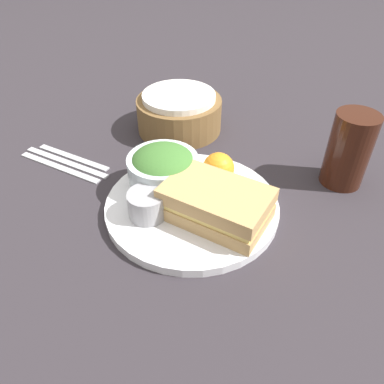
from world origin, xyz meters
TOP-DOWN VIEW (x-y plane):
  - ground_plane at (0.00, 0.00)m, footprint 4.00×4.00m
  - plate at (0.00, 0.00)m, footprint 0.27×0.27m
  - sandwich at (0.04, -0.02)m, footprint 0.17×0.13m
  - salad_bowl at (-0.06, 0.03)m, footprint 0.11×0.11m
  - dressing_cup at (-0.05, -0.05)m, footprint 0.06×0.06m
  - orange_wedge at (0.03, 0.06)m, footprint 0.05×0.05m
  - drink_glass at (0.22, 0.14)m, footprint 0.07×0.07m
  - bread_basket at (-0.10, 0.23)m, footprint 0.17×0.17m
  - fork at (-0.26, 0.04)m, footprint 0.18×0.05m
  - knife at (-0.26, 0.06)m, footprint 0.19×0.05m
  - spoon at (-0.25, 0.07)m, footprint 0.16×0.05m

SIDE VIEW (x-z plane):
  - ground_plane at x=0.00m, z-range 0.00..0.00m
  - fork at x=-0.26m, z-range 0.00..0.01m
  - knife at x=-0.26m, z-range 0.00..0.01m
  - spoon at x=-0.25m, z-range 0.00..0.01m
  - plate at x=0.00m, z-range 0.00..0.01m
  - dressing_cup at x=-0.05m, z-range 0.01..0.05m
  - bread_basket at x=-0.10m, z-range 0.00..0.08m
  - sandwich at x=0.04m, z-range 0.01..0.07m
  - orange_wedge at x=0.03m, z-range 0.01..0.07m
  - salad_bowl at x=-0.06m, z-range 0.01..0.08m
  - drink_glass at x=0.22m, z-range 0.00..0.13m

